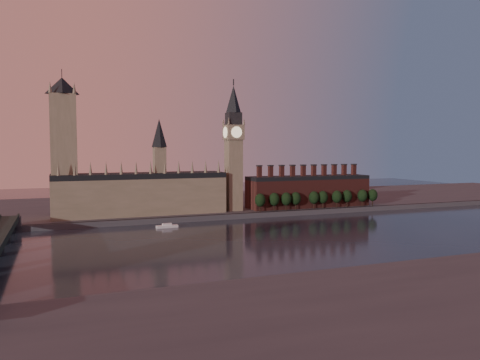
# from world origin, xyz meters

# --- Properties ---
(ground) EXTENTS (900.00, 900.00, 0.00)m
(ground) POSITION_xyz_m (0.00, 0.00, 0.00)
(ground) COLOR black
(ground) RESTS_ON ground
(north_bank) EXTENTS (900.00, 182.00, 4.00)m
(north_bank) POSITION_xyz_m (0.00, 178.04, 2.00)
(north_bank) COLOR #434347
(north_bank) RESTS_ON ground
(palace_of_westminster) EXTENTS (130.00, 30.30, 74.00)m
(palace_of_westminster) POSITION_xyz_m (-64.41, 114.91, 21.63)
(palace_of_westminster) COLOR gray
(palace_of_westminster) RESTS_ON north_bank
(victoria_tower) EXTENTS (24.00, 24.00, 108.00)m
(victoria_tower) POSITION_xyz_m (-120.00, 115.00, 59.09)
(victoria_tower) COLOR gray
(victoria_tower) RESTS_ON north_bank
(big_ben) EXTENTS (15.00, 15.00, 107.00)m
(big_ben) POSITION_xyz_m (10.00, 110.00, 56.83)
(big_ben) COLOR gray
(big_ben) RESTS_ON north_bank
(chimney_block) EXTENTS (110.00, 25.00, 37.00)m
(chimney_block) POSITION_xyz_m (80.00, 110.00, 17.82)
(chimney_block) COLOR #5B2723
(chimney_block) RESTS_ON north_bank
(embankment_tree_0) EXTENTS (8.60, 8.60, 14.88)m
(embankment_tree_0) POSITION_xyz_m (26.73, 93.81, 13.47)
(embankment_tree_0) COLOR black
(embankment_tree_0) RESTS_ON north_bank
(embankment_tree_1) EXTENTS (8.60, 8.60, 14.88)m
(embankment_tree_1) POSITION_xyz_m (39.91, 95.06, 13.47)
(embankment_tree_1) COLOR black
(embankment_tree_1) RESTS_ON north_bank
(embankment_tree_2) EXTENTS (8.60, 8.60, 14.88)m
(embankment_tree_2) POSITION_xyz_m (50.30, 93.99, 13.47)
(embankment_tree_2) COLOR black
(embankment_tree_2) RESTS_ON north_bank
(embankment_tree_3) EXTENTS (8.60, 8.60, 14.88)m
(embankment_tree_3) POSITION_xyz_m (59.45, 94.60, 13.47)
(embankment_tree_3) COLOR black
(embankment_tree_3) RESTS_ON north_bank
(embankment_tree_4) EXTENTS (8.60, 8.60, 14.88)m
(embankment_tree_4) POSITION_xyz_m (76.93, 94.99, 13.47)
(embankment_tree_4) COLOR black
(embankment_tree_4) RESTS_ON north_bank
(embankment_tree_5) EXTENTS (8.60, 8.60, 14.88)m
(embankment_tree_5) POSITION_xyz_m (85.75, 95.18, 13.47)
(embankment_tree_5) COLOR black
(embankment_tree_5) RESTS_ON north_bank
(embankment_tree_6) EXTENTS (8.60, 8.60, 14.88)m
(embankment_tree_6) POSITION_xyz_m (98.85, 93.75, 13.47)
(embankment_tree_6) COLOR black
(embankment_tree_6) RESTS_ON north_bank
(embankment_tree_7) EXTENTS (8.60, 8.60, 14.88)m
(embankment_tree_7) POSITION_xyz_m (110.20, 95.34, 13.47)
(embankment_tree_7) COLOR black
(embankment_tree_7) RESTS_ON north_bank
(embankment_tree_8) EXTENTS (8.60, 8.60, 14.88)m
(embankment_tree_8) POSITION_xyz_m (125.28, 93.99, 13.47)
(embankment_tree_8) COLOR black
(embankment_tree_8) RESTS_ON north_bank
(embankment_tree_9) EXTENTS (8.60, 8.60, 14.88)m
(embankment_tree_9) POSITION_xyz_m (136.20, 94.10, 13.47)
(embankment_tree_9) COLOR black
(embankment_tree_9) RESTS_ON north_bank
(river_boat) EXTENTS (15.10, 4.66, 3.00)m
(river_boat) POSITION_xyz_m (-54.52, 69.86, 1.15)
(river_boat) COLOR white
(river_boat) RESTS_ON ground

